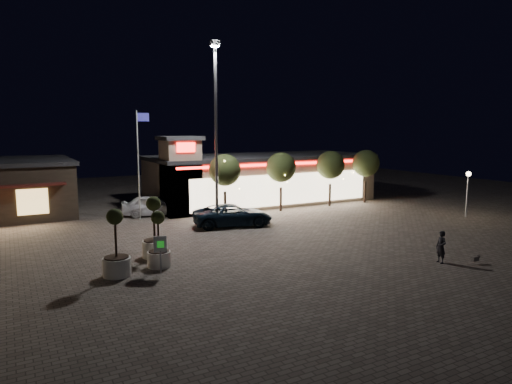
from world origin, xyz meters
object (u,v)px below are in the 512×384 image
planter_mid (159,250)px  pickup_truck (233,215)px  pedestrian (441,247)px  white_sedan (153,205)px  planter_left (116,255)px  valet_sign (160,247)px

planter_mid → pickup_truck: bearing=42.8°
pedestrian → planter_mid: (-12.57, 6.18, 0.04)m
white_sedan → planter_left: (-5.59, -13.47, 0.15)m
pedestrian → valet_sign: 13.79m
pickup_truck → planter_mid: size_ratio=1.98×
pickup_truck → white_sedan: (-3.77, 6.32, 0.05)m
white_sedan → planter_mid: (-3.49, -13.04, 0.04)m
planter_left → planter_mid: (2.10, 0.43, -0.11)m
pedestrian → planter_mid: 14.01m
pickup_truck → white_sedan: size_ratio=1.15×
white_sedan → valet_sign: bearing=-178.6°
planter_mid → white_sedan: bearing=75.0°
valet_sign → planter_mid: bearing=77.5°
pedestrian → valet_sign: bearing=-104.6°
planter_mid → valet_sign: size_ratio=1.55×
white_sedan → valet_sign: 14.64m
pedestrian → planter_left: 15.76m
white_sedan → planter_mid: bearing=-178.8°
white_sedan → pedestrian: bearing=-138.5°
pickup_truck → planter_mid: planter_mid is taller
valet_sign → pickup_truck: bearing=46.2°
planter_left → planter_mid: 2.15m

